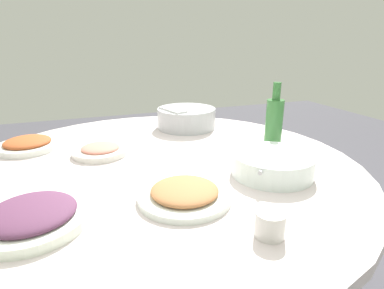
% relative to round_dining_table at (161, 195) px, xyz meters
% --- Properties ---
extents(round_dining_table, '(1.34, 1.34, 0.76)m').
position_rel_round_dining_table_xyz_m(round_dining_table, '(0.00, 0.00, 0.00)').
color(round_dining_table, '#99999E').
rests_on(round_dining_table, ground).
extents(rice_bowl, '(0.27, 0.27, 0.10)m').
position_rel_round_dining_table_xyz_m(rice_bowl, '(0.23, 0.38, 0.17)').
color(rice_bowl, '#B2B5BA').
rests_on(rice_bowl, round_dining_table).
extents(soup_bowl, '(0.25, 0.25, 0.07)m').
position_rel_round_dining_table_xyz_m(soup_bowl, '(0.30, -0.21, 0.15)').
color(soup_bowl, white).
rests_on(soup_bowl, round_dining_table).
extents(dish_eggplant, '(0.25, 0.25, 0.05)m').
position_rel_round_dining_table_xyz_m(dish_eggplant, '(-0.36, -0.26, 0.14)').
color(dish_eggplant, white).
rests_on(dish_eggplant, round_dining_table).
extents(dish_tofu_braise, '(0.24, 0.24, 0.04)m').
position_rel_round_dining_table_xyz_m(dish_tofu_braise, '(-0.00, -0.27, 0.14)').
color(dish_tofu_braise, white).
rests_on(dish_tofu_braise, round_dining_table).
extents(dish_shrimp, '(0.20, 0.20, 0.04)m').
position_rel_round_dining_table_xyz_m(dish_shrimp, '(-0.18, 0.15, 0.14)').
color(dish_shrimp, silver).
rests_on(dish_shrimp, round_dining_table).
extents(dish_stirfry, '(0.22, 0.22, 0.05)m').
position_rel_round_dining_table_xyz_m(dish_stirfry, '(-0.43, 0.30, 0.14)').
color(dish_stirfry, white).
rests_on(dish_stirfry, round_dining_table).
extents(green_bottle, '(0.06, 0.06, 0.25)m').
position_rel_round_dining_table_xyz_m(green_bottle, '(0.45, 0.01, 0.22)').
color(green_bottle, '#387839').
rests_on(green_bottle, round_dining_table).
extents(tea_cup_near, '(0.06, 0.06, 0.06)m').
position_rel_round_dining_table_xyz_m(tea_cup_near, '(0.12, -0.48, 0.15)').
color(tea_cup_near, silver).
rests_on(tea_cup_near, round_dining_table).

